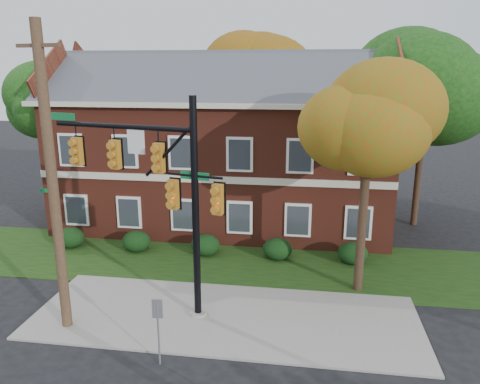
# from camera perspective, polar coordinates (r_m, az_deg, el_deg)

# --- Properties ---
(ground) EXTENTS (120.00, 120.00, 0.00)m
(ground) POSITION_cam_1_polar(r_m,az_deg,el_deg) (16.87, -2.47, -16.77)
(ground) COLOR black
(ground) RESTS_ON ground
(sidewalk) EXTENTS (14.00, 5.00, 0.08)m
(sidewalk) POSITION_cam_1_polar(r_m,az_deg,el_deg) (17.69, -1.84, -14.99)
(sidewalk) COLOR gray
(sidewalk) RESTS_ON ground
(grass_strip) EXTENTS (30.00, 6.00, 0.04)m
(grass_strip) POSITION_cam_1_polar(r_m,az_deg,el_deg) (22.11, 0.49, -8.63)
(grass_strip) COLOR #193811
(grass_strip) RESTS_ON ground
(apartment_building) EXTENTS (18.80, 8.80, 9.74)m
(apartment_building) POSITION_cam_1_polar(r_m,az_deg,el_deg) (26.75, -1.97, 6.60)
(apartment_building) COLOR maroon
(apartment_building) RESTS_ON ground
(hedge_far_left) EXTENTS (1.40, 1.26, 1.05)m
(hedge_far_left) POSITION_cam_1_polar(r_m,az_deg,el_deg) (25.30, -19.98, -5.24)
(hedge_far_left) COLOR black
(hedge_far_left) RESTS_ON ground
(hedge_left) EXTENTS (1.40, 1.26, 1.05)m
(hedge_left) POSITION_cam_1_polar(r_m,az_deg,el_deg) (23.87, -12.52, -5.87)
(hedge_left) COLOR black
(hedge_left) RESTS_ON ground
(hedge_center) EXTENTS (1.40, 1.26, 1.05)m
(hedge_center) POSITION_cam_1_polar(r_m,az_deg,el_deg) (22.89, -4.25, -6.46)
(hedge_center) COLOR black
(hedge_center) RESTS_ON ground
(hedge_right) EXTENTS (1.40, 1.26, 1.05)m
(hedge_right) POSITION_cam_1_polar(r_m,az_deg,el_deg) (22.42, 4.57, -6.94)
(hedge_right) COLOR black
(hedge_right) RESTS_ON ground
(hedge_far_right) EXTENTS (1.40, 1.26, 1.05)m
(hedge_far_right) POSITION_cam_1_polar(r_m,az_deg,el_deg) (22.49, 13.57, -7.26)
(hedge_far_right) COLOR black
(hedge_far_right) RESTS_ON ground
(tree_near_right) EXTENTS (4.50, 4.25, 8.58)m
(tree_near_right) POSITION_cam_1_polar(r_m,az_deg,el_deg) (18.24, 16.19, 7.45)
(tree_near_right) COLOR black
(tree_near_right) RESTS_ON ground
(tree_left_rear) EXTENTS (5.40, 5.10, 8.88)m
(tree_left_rear) POSITION_cam_1_polar(r_m,az_deg,el_deg) (28.92, -22.04, 9.54)
(tree_left_rear) COLOR black
(tree_left_rear) RESTS_ON ground
(tree_right_rear) EXTENTS (6.30, 5.95, 10.62)m
(tree_right_rear) POSITION_cam_1_polar(r_m,az_deg,el_deg) (27.68, 22.63, 12.29)
(tree_right_rear) COLOR black
(tree_right_rear) RESTS_ON ground
(tree_far_rear) EXTENTS (6.84, 6.46, 11.52)m
(tree_far_rear) POSITION_cam_1_polar(r_m,az_deg,el_deg) (34.05, 2.73, 14.89)
(tree_far_rear) COLOR black
(tree_far_rear) RESTS_ON ground
(traffic_signal) EXTENTS (7.00, 1.87, 7.99)m
(traffic_signal) POSITION_cam_1_polar(r_m,az_deg,el_deg) (16.70, -9.90, 1.20)
(traffic_signal) COLOR gray
(traffic_signal) RESTS_ON ground
(utility_pole) EXTENTS (1.59, 0.44, 10.31)m
(utility_pole) POSITION_cam_1_polar(r_m,az_deg,el_deg) (16.35, -21.89, 1.00)
(utility_pole) COLOR #452F20
(utility_pole) RESTS_ON ground
(sign_post) EXTENTS (0.32, 0.07, 2.20)m
(sign_post) POSITION_cam_1_polar(r_m,az_deg,el_deg) (14.78, -9.98, -15.20)
(sign_post) COLOR slate
(sign_post) RESTS_ON ground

